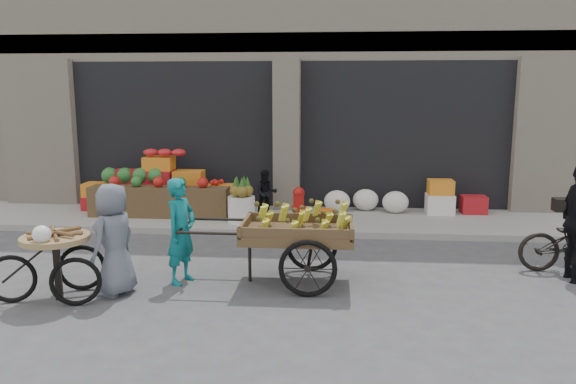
# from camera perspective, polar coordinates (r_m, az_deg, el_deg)

# --- Properties ---
(ground) EXTENTS (80.00, 80.00, 0.00)m
(ground) POSITION_cam_1_polar(r_m,az_deg,el_deg) (7.35, -3.57, -10.61)
(ground) COLOR #424244
(ground) RESTS_ON ground
(sidewalk) EXTENTS (18.00, 2.20, 0.12)m
(sidewalk) POSITION_cam_1_polar(r_m,az_deg,el_deg) (11.23, -0.51, -2.86)
(sidewalk) COLOR gray
(sidewalk) RESTS_ON ground
(building) EXTENTS (14.00, 6.45, 7.00)m
(building) POSITION_cam_1_polar(r_m,az_deg,el_deg) (14.87, 0.93, 13.22)
(building) COLOR beige
(building) RESTS_ON ground
(fruit_display) EXTENTS (3.10, 1.12, 1.24)m
(fruit_display) POSITION_cam_1_polar(r_m,az_deg,el_deg) (11.87, -12.41, 0.63)
(fruit_display) COLOR #AA171F
(fruit_display) RESTS_ON sidewalk
(pineapple_bin) EXTENTS (0.52, 0.52, 0.50)m
(pineapple_bin) POSITION_cam_1_polar(r_m,az_deg,el_deg) (10.77, -4.74, -1.77)
(pineapple_bin) COLOR silver
(pineapple_bin) RESTS_ON sidewalk
(fire_hydrant) EXTENTS (0.22, 0.22, 0.71)m
(fire_hydrant) POSITION_cam_1_polar(r_m,az_deg,el_deg) (10.57, 1.09, -1.23)
(fire_hydrant) COLOR #A5140F
(fire_hydrant) RESTS_ON sidewalk
(orange_bucket) EXTENTS (0.32, 0.32, 0.30)m
(orange_bucket) POSITION_cam_1_polar(r_m,az_deg,el_deg) (10.55, 3.78, -2.57)
(orange_bucket) COLOR orange
(orange_bucket) RESTS_ON sidewalk
(right_bay_goods) EXTENTS (3.35, 0.60, 0.70)m
(right_bay_goods) POSITION_cam_1_polar(r_m,az_deg,el_deg) (11.80, 12.51, -0.73)
(right_bay_goods) COLOR silver
(right_bay_goods) RESTS_ON sidewalk
(seated_person) EXTENTS (0.51, 0.43, 0.93)m
(seated_person) POSITION_cam_1_polar(r_m,az_deg,el_deg) (11.26, -2.24, -0.10)
(seated_person) COLOR black
(seated_person) RESTS_ON sidewalk
(banana_cart) EXTENTS (2.57, 1.14, 1.07)m
(banana_cart) POSITION_cam_1_polar(r_m,az_deg,el_deg) (7.63, 0.58, -3.65)
(banana_cart) COLOR brown
(banana_cart) RESTS_ON ground
(vendor_woman) EXTENTS (0.52, 0.62, 1.46)m
(vendor_woman) POSITION_cam_1_polar(r_m,az_deg,el_deg) (7.81, -10.81, -3.91)
(vendor_woman) COLOR #0E6B6E
(vendor_woman) RESTS_ON ground
(tricycle_cart) EXTENTS (1.46, 1.05, 0.95)m
(tricycle_cart) POSITION_cam_1_polar(r_m,az_deg,el_deg) (7.66, -22.51, -6.07)
(tricycle_cart) COLOR #9E7F51
(tricycle_cart) RESTS_ON ground
(vendor_grey) EXTENTS (0.66, 0.82, 1.46)m
(vendor_grey) POSITION_cam_1_polar(r_m,az_deg,el_deg) (7.57, -17.26, -4.64)
(vendor_grey) COLOR slate
(vendor_grey) RESTS_ON ground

